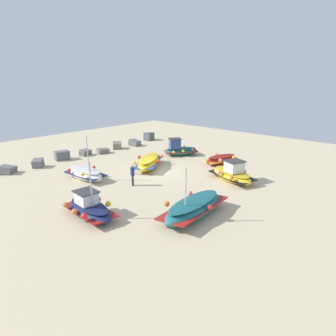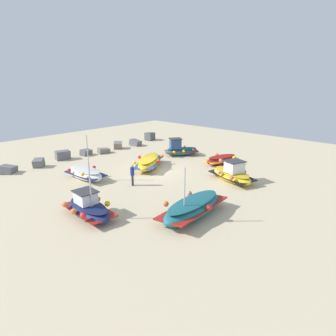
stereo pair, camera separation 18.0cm
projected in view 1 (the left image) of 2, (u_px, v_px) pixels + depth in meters
ground_plane at (153, 172)px, 27.31m from camera, size 47.13×47.13×0.00m
fishing_boat_0 at (89, 208)px, 18.43m from camera, size 2.40×4.15×3.57m
fishing_boat_1 at (85, 174)px, 25.19m from camera, size 2.13×4.10×3.84m
fishing_boat_2 at (180, 150)px, 32.86m from camera, size 3.82×3.25×1.91m
fishing_boat_3 at (194, 207)px, 18.50m from camera, size 5.59×2.67×3.39m
fishing_boat_4 at (149, 162)px, 28.43m from camera, size 5.14×4.28×1.09m
fishing_boat_5 at (222, 159)px, 29.63m from camera, size 3.87×2.24×0.97m
fishing_boat_6 at (232, 174)px, 24.80m from camera, size 3.03×4.64×1.82m
person_walking at (133, 174)px, 23.60m from camera, size 0.32×0.32×1.69m
breakwater_rocks at (94, 150)px, 33.67m from camera, size 20.13×2.86×1.19m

